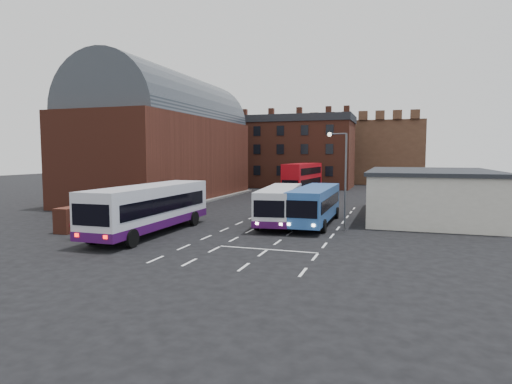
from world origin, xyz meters
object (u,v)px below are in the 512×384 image
(bus_blue, at_px, (315,203))
(bus_red_double, at_px, (303,178))
(bus_white_outbound, at_px, (150,205))
(street_lamp, at_px, (342,172))
(bus_white_inbound, at_px, (280,202))
(pedestrian_beige, at_px, (107,230))
(pedestrian_red, at_px, (73,229))

(bus_blue, relative_size, bus_red_double, 0.99)
(bus_white_outbound, bearing_deg, street_lamp, 22.56)
(bus_white_inbound, bearing_deg, street_lamp, 153.99)
(street_lamp, relative_size, pedestrian_beige, 5.06)
(pedestrian_beige, bearing_deg, pedestrian_red, 23.48)
(bus_white_inbound, xyz_separation_m, pedestrian_red, (-11.21, -10.74, -1.04))
(bus_white_outbound, height_order, street_lamp, street_lamp)
(bus_red_double, height_order, pedestrian_beige, bus_red_double)
(street_lamp, height_order, pedestrian_red, street_lamp)
(bus_white_outbound, distance_m, pedestrian_beige, 3.56)
(pedestrian_red, bearing_deg, bus_white_inbound, -147.06)
(bus_red_double, xyz_separation_m, pedestrian_red, (-7.83, -35.47, -1.63))
(bus_blue, height_order, pedestrian_beige, bus_blue)
(bus_blue, relative_size, pedestrian_red, 7.85)
(bus_white_outbound, bearing_deg, bus_blue, 35.52)
(bus_white_outbound, height_order, bus_blue, bus_white_outbound)
(pedestrian_red, bearing_deg, bus_red_double, -113.28)
(bus_blue, bearing_deg, bus_white_outbound, 35.48)
(bus_blue, bearing_deg, pedestrian_beige, 41.43)
(bus_white_inbound, bearing_deg, bus_red_double, -89.08)
(bus_white_outbound, bearing_deg, pedestrian_red, -136.52)
(bus_white_outbound, relative_size, street_lamp, 1.74)
(street_lamp, bearing_deg, bus_red_double, 107.85)
(bus_red_double, bearing_deg, street_lamp, 112.86)
(pedestrian_red, bearing_deg, pedestrian_beige, -177.90)
(bus_white_inbound, bearing_deg, pedestrian_beige, 42.05)
(bus_white_outbound, relative_size, bus_red_double, 1.13)
(bus_white_inbound, height_order, pedestrian_red, bus_white_inbound)
(bus_white_inbound, xyz_separation_m, bus_red_double, (-3.38, 24.73, 0.60))
(pedestrian_red, bearing_deg, bus_blue, -152.54)
(bus_red_double, bearing_deg, pedestrian_beige, 86.03)
(bus_white_outbound, bearing_deg, pedestrian_beige, -114.84)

